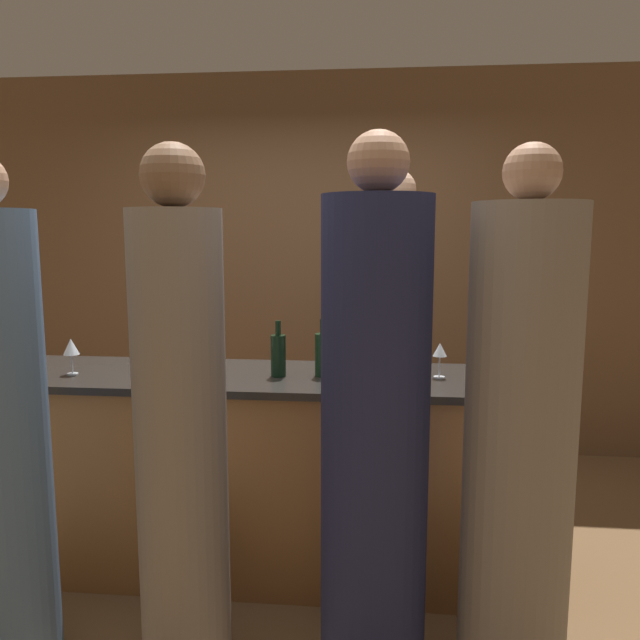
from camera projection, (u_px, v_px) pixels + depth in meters
ground_plane at (269, 568)px, 3.10m from camera, size 14.00×14.00×0.00m
back_wall at (310, 266)px, 4.68m from camera, size 8.00×0.08×2.80m
bar_counter at (268, 473)px, 3.03m from camera, size 2.66×0.66×0.99m
bartender at (393, 355)px, 3.64m from camera, size 0.35×0.35×2.00m
guest_0 at (375, 436)px, 2.25m from camera, size 0.39×0.39×2.00m
guest_1 at (181, 431)px, 2.31m from camera, size 0.34×0.34×1.97m
guest_3 at (519, 449)px, 2.18m from camera, size 0.38×0.38×1.95m
wine_bottle_0 at (278, 354)px, 2.91m from camera, size 0.07×0.07×0.26m
wine_bottle_1 at (323, 354)px, 2.91m from camera, size 0.07×0.07×0.27m
wine_glass_0 at (205, 350)px, 2.92m from camera, size 0.07×0.07×0.16m
wine_glass_1 at (71, 348)px, 2.94m from camera, size 0.07×0.07×0.17m
wine_glass_2 at (488, 364)px, 2.60m from camera, size 0.07×0.07×0.16m
wine_glass_3 at (440, 351)px, 2.88m from camera, size 0.06×0.06×0.16m
wine_glass_4 at (355, 354)px, 2.84m from camera, size 0.07×0.07×0.16m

